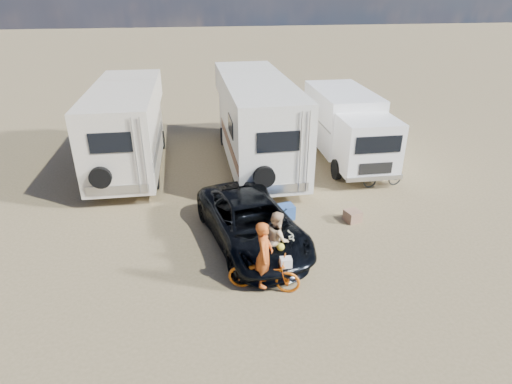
{
  "coord_description": "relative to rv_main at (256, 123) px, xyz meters",
  "views": [
    {
      "loc": [
        -2.6,
        -9.55,
        6.95
      ],
      "look_at": [
        -0.91,
        1.74,
        1.3
      ],
      "focal_mm": 29.79,
      "sensor_mm": 36.0,
      "label": 1
    }
  ],
  "objects": [
    {
      "name": "ground",
      "position": [
        0.08,
        -7.14,
        -1.77
      ],
      "size": [
        140.0,
        140.0,
        0.0
      ],
      "primitive_type": "plane",
      "color": "#8E7B55",
      "rests_on": "ground"
    },
    {
      "name": "dark_suv",
      "position": [
        -1.06,
        -6.14,
        -1.08
      ],
      "size": [
        3.27,
        5.29,
        1.37
      ],
      "primitive_type": "imported",
      "rotation": [
        0.0,
        0.0,
        0.22
      ],
      "color": "black",
      "rests_on": "ground"
    },
    {
      "name": "crate",
      "position": [
        2.33,
        -5.36,
        -1.58
      ],
      "size": [
        0.57,
        0.57,
        0.37
      ],
      "primitive_type": "cube",
      "rotation": [
        0.0,
        0.0,
        0.29
      ],
      "color": "#8A644E",
      "rests_on": "ground"
    },
    {
      "name": "rider_woman",
      "position": [
        -0.59,
        -7.51,
        -0.99
      ],
      "size": [
        0.64,
        0.8,
        1.56
      ],
      "primitive_type": "imported",
      "rotation": [
        0.0,
        0.0,
        1.64
      ],
      "color": "#D5B389",
      "rests_on": "ground"
    },
    {
      "name": "cooler",
      "position": [
        0.19,
        -4.88,
        -1.53
      ],
      "size": [
        0.68,
        0.55,
        0.48
      ],
      "primitive_type": "cube",
      "rotation": [
        0.0,
        0.0,
        0.21
      ],
      "color": "#284E97",
      "rests_on": "ground"
    },
    {
      "name": "bike_woman",
      "position": [
        -0.59,
        -7.51,
        -1.22
      ],
      "size": [
        1.83,
        0.63,
        1.08
      ],
      "primitive_type": "imported",
      "rotation": [
        0.0,
        0.0,
        1.64
      ],
      "color": "beige",
      "rests_on": "ground"
    },
    {
      "name": "bike_parked",
      "position": [
        4.34,
        -3.02,
        -1.36
      ],
      "size": [
        1.58,
        0.65,
        0.81
      ],
      "primitive_type": "imported",
      "rotation": [
        0.0,
        0.0,
        1.64
      ],
      "color": "#2A2C29",
      "rests_on": "ground"
    },
    {
      "name": "rv_main",
      "position": [
        0.0,
        0.0,
        0.0
      ],
      "size": [
        2.73,
        8.29,
        3.53
      ],
      "primitive_type": null,
      "rotation": [
        0.0,
        0.0,
        0.02
      ],
      "color": "white",
      "rests_on": "ground"
    },
    {
      "name": "bike_man",
      "position": [
        -1.07,
        -8.31,
        -1.29
      ],
      "size": [
        1.92,
        1.18,
        0.95
      ],
      "primitive_type": "imported",
      "rotation": [
        0.0,
        0.0,
        1.24
      ],
      "color": "#D05509",
      "rests_on": "ground"
    },
    {
      "name": "rv_left",
      "position": [
        -5.18,
        0.22,
        -0.1
      ],
      "size": [
        2.48,
        7.2,
        3.33
      ],
      "primitive_type": null,
      "rotation": [
        0.0,
        0.0,
        -0.01
      ],
      "color": "white",
      "rests_on": "ground"
    },
    {
      "name": "rider_man",
      "position": [
        -1.07,
        -8.31,
        -0.89
      ],
      "size": [
        0.6,
        0.74,
        1.75
      ],
      "primitive_type": "imported",
      "rotation": [
        0.0,
        0.0,
        1.24
      ],
      "color": "#C7531B",
      "rests_on": "ground"
    },
    {
      "name": "box_truck",
      "position": [
        3.86,
        -0.24,
        -0.36
      ],
      "size": [
        2.28,
        6.25,
        2.82
      ],
      "primitive_type": null,
      "rotation": [
        0.0,
        0.0,
        -0.0
      ],
      "color": "white",
      "rests_on": "ground"
    }
  ]
}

